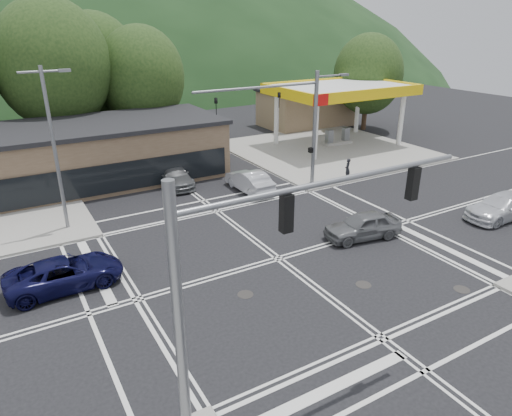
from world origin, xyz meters
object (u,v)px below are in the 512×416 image
car_blue_west (65,273)px  car_queue_b (172,154)px  car_silver_east (502,206)px  car_queue_a (249,181)px  car_northbound (174,175)px  pedestrian (347,169)px  car_grey_center (363,226)px

car_blue_west → car_queue_b: (11.06, 16.03, -0.01)m
car_silver_east → car_queue_b: (-12.96, 21.07, -0.05)m
car_blue_west → car_queue_a: car_queue_a is taller
car_silver_east → car_queue_a: (-10.82, 11.74, 0.01)m
car_silver_east → car_queue_b: car_silver_east is taller
car_blue_west → car_northbound: car_northbound is taller
car_blue_west → car_queue_b: bearing=-35.5°
car_silver_east → pedestrian: 10.56m
car_blue_west → car_silver_east: (24.01, -5.03, 0.04)m
car_queue_b → car_northbound: car_northbound is taller
car_queue_a → pedestrian: size_ratio=2.89×
car_grey_center → pedestrian: 9.62m
car_northbound → car_queue_a: bearing=-38.6°
car_grey_center → car_queue_a: car_queue_a is taller
car_queue_b → car_blue_west: bearing=56.7°
car_queue_a → car_blue_west: bearing=25.7°
car_queue_b → car_northbound: (-1.95, -5.46, 0.04)m
car_queue_a → car_queue_b: bearing=-78.3°
car_grey_center → car_queue_a: 9.74m
car_blue_west → car_grey_center: size_ratio=1.16×
pedestrian → car_queue_b: bearing=-86.9°
car_blue_west → car_silver_east: car_silver_east is taller
car_grey_center → car_queue_b: car_grey_center is taller
car_silver_east → pedestrian: size_ratio=3.24×
car_blue_west → car_silver_east: bearing=-102.8°
car_queue_a → car_northbound: (-4.09, 3.86, -0.03)m
car_northbound → pedestrian: size_ratio=3.16×
car_silver_east → car_northbound: size_ratio=1.02×
car_blue_west → car_queue_a: (13.20, 6.71, 0.05)m
car_queue_b → car_grey_center: bearing=102.6°
car_queue_a → car_northbound: bearing=-44.6°
car_blue_west → car_grey_center: bearing=-101.9°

